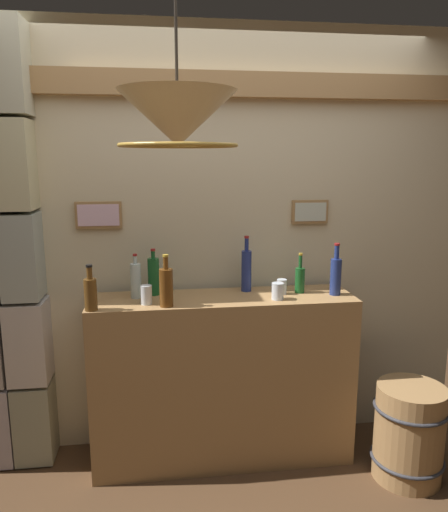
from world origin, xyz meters
name	(u,v)px	position (x,y,z in m)	size (l,w,h in m)	color
panelled_rear_partition	(217,233)	(0.00, 1.10, 1.34)	(3.17, 0.15, 2.56)	beige
stone_pillar	(2,257)	(-1.23, 0.98, 1.25)	(0.44, 0.29, 2.49)	#A99FA6
bar_shelf_unit	(223,379)	(0.00, 0.82, 0.50)	(1.52, 0.39, 1.01)	#9E7547
liquor_bottle_port	(246,269)	(0.16, 0.93, 1.14)	(0.06, 0.06, 0.33)	navy
liquor_bottle_amaro	(300,279)	(0.46, 0.86, 1.09)	(0.06, 0.06, 0.24)	#185121
liquor_bottle_sherry	(136,280)	(-0.49, 0.88, 1.11)	(0.06, 0.06, 0.25)	silver
liquor_bottle_scotch	(166,286)	(-0.32, 0.69, 1.12)	(0.07, 0.07, 0.28)	#5F3612
liquor_bottle_whiskey	(336,275)	(0.66, 0.79, 1.13)	(0.06, 0.06, 0.30)	navy
liquor_bottle_vermouth	(154,276)	(-0.39, 0.93, 1.12)	(0.07, 0.07, 0.27)	#175525
liquor_bottle_tequila	(91,293)	(-0.72, 0.67, 1.10)	(0.07, 0.07, 0.24)	#5A3916
glass_tumbler_rocks	(278,291)	(0.30, 0.73, 1.06)	(0.07, 0.07, 0.10)	silver
glass_tumbler_highball	(282,287)	(0.35, 0.84, 1.05)	(0.06, 0.06, 0.09)	silver
glass_tumbler_shot	(146,295)	(-0.43, 0.74, 1.06)	(0.06, 0.06, 0.10)	silver
pendant_lamp	(178,121)	(-0.27, 0.12, 1.93)	(0.47, 0.47, 0.66)	beige
wooden_barrel	(409,432)	(1.01, 0.48, 0.27)	(0.41, 0.41, 0.55)	#9E7547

